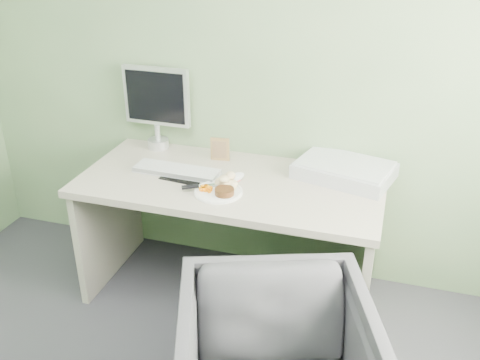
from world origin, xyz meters
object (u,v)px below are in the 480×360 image
(desk, at_px, (230,210))
(scanner, at_px, (344,171))
(plate, at_px, (218,192))
(monitor, at_px, (157,103))

(desk, xyz_separation_m, scanner, (0.57, 0.21, 0.22))
(plate, height_order, monitor, monitor)
(scanner, height_order, monitor, monitor)
(plate, relative_size, scanner, 0.50)
(scanner, xyz_separation_m, monitor, (-1.12, 0.10, 0.24))
(plate, bearing_deg, desk, 85.81)
(plate, xyz_separation_m, monitor, (-0.54, 0.47, 0.27))
(plate, distance_m, monitor, 0.76)
(scanner, bearing_deg, desk, -145.22)
(desk, bearing_deg, scanner, 20.31)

